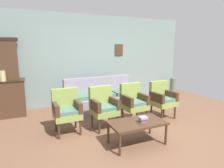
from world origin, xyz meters
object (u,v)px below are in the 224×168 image
Objects in this scene: armchair_by_doorway at (67,109)px; armchair_near_cabinet at (133,101)px; vase_on_cabinet at (2,76)px; floor_vase_by_wall at (173,87)px; armchair_row_middle at (162,98)px; side_cabinet at (1,99)px; book_stack_on_table at (143,119)px; armchair_near_couch_end at (104,106)px; floral_couch at (102,99)px; coffee_table at (137,124)px.

armchair_near_cabinet is (1.54, -0.03, 0.00)m from armchair_by_doorway.
vase_on_cabinet is 0.39× the size of floor_vase_by_wall.
armchair_near_cabinet is 0.80m from armchair_row_middle.
vase_on_cabinet is 5.33m from floor_vase_by_wall.
side_cabinet is at bearing 121.15° from vase_on_cabinet.
book_stack_on_table is (1.14, -1.05, -0.02)m from armchair_by_doorway.
side_cabinet is at bearing 133.05° from book_stack_on_table.
floral_couch is at bearing 71.08° from armchair_near_couch_end.
book_stack_on_table is at bearing -39.98° from coffee_table.
side_cabinet is 0.62m from vase_on_cabinet.
floral_couch reaches higher than coffee_table.
armchair_near_cabinet is 2.95m from floor_vase_by_wall.
vase_on_cabinet is 0.25× the size of coffee_table.
armchair_row_middle is 2.33m from floor_vase_by_wall.
vase_on_cabinet is (0.10, -0.17, 0.59)m from side_cabinet.
armchair_row_middle is at bearing 35.63° from coffee_table.
side_cabinet is 2.55m from floral_couch.
coffee_table is at bearing -42.84° from armchair_by_doorway.
coffee_table is (-0.47, -0.95, -0.12)m from armchair_near_cabinet.
armchair_near_cabinet is (2.76, -1.46, -0.56)m from vase_on_cabinet.
armchair_near_cabinet reaches higher than floor_vase_by_wall.
floor_vase_by_wall is at bearing 31.24° from armchair_near_cabinet.
armchair_row_middle is (3.66, -1.66, 0.03)m from side_cabinet.
armchair_near_couch_end is 0.90× the size of coffee_table.
side_cabinet reaches higher than book_stack_on_table.
armchair_near_cabinet reaches higher than coffee_table.
armchair_near_couch_end is 0.95m from coffee_table.
side_cabinet is at bearing 129.82° from armchair_by_doorway.
armchair_by_doorway is at bearing 137.36° from book_stack_on_table.
book_stack_on_table is 0.24× the size of floor_vase_by_wall.
coffee_table is at bearing -47.16° from side_cabinet.
side_cabinet is 1.77× the size of floor_vase_by_wall.
armchair_near_cabinet is at bearing -71.39° from floral_couch.
armchair_by_doorway and armchair_near_cabinet have the same top height.
armchair_by_doorway and armchair_near_couch_end have the same top height.
floor_vase_by_wall is at bearing 42.30° from armchair_row_middle.
vase_on_cabinet is 0.13× the size of floral_couch.
floral_couch is 3.07× the size of floor_vase_by_wall.
book_stack_on_table is 3.87m from floor_vase_by_wall.
side_cabinet is 7.25× the size of book_stack_on_table.
side_cabinet reaches higher than floor_vase_by_wall.
book_stack_on_table is at bearing -138.83° from floor_vase_by_wall.
armchair_near_couch_end is at bearing 108.15° from coffee_table.
book_stack_on_table is at bearing -90.56° from floral_couch.
armchair_near_couch_end reaches higher than book_stack_on_table.
coffee_table is at bearing -116.56° from armchair_near_cabinet.
armchair_by_doorway is (-1.16, -1.07, 0.17)m from floral_couch.
book_stack_on_table is (-0.39, -1.02, -0.02)m from armchair_near_cabinet.
floral_couch is at bearing 87.14° from coffee_table.
armchair_by_doorway is 0.77m from armchair_near_couch_end.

